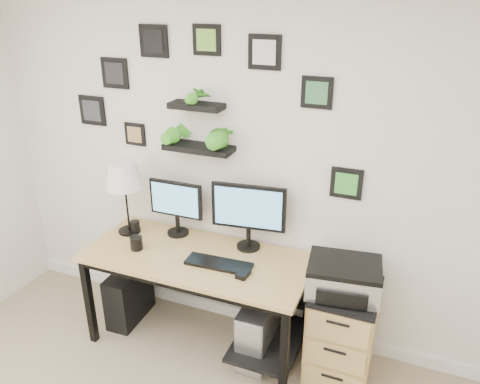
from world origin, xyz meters
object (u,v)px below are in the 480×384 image
at_px(desk, 204,269).
at_px(monitor_left, 176,204).
at_px(pc_tower_grey, 259,330).
at_px(monitor_right, 248,212).
at_px(table_lamp, 124,177).
at_px(file_cabinet, 342,331).
at_px(printer, 344,278).
at_px(pc_tower_black, 129,295).
at_px(mug, 136,243).

height_order(desk, monitor_left, monitor_left).
distance_m(desk, pc_tower_grey, 0.59).
distance_m(monitor_right, pc_tower_grey, 0.86).
height_order(table_lamp, file_cabinet, table_lamp).
bearing_deg(file_cabinet, printer, -141.97).
height_order(monitor_left, printer, monitor_left).
distance_m(desk, monitor_right, 0.53).
bearing_deg(pc_tower_black, monitor_left, 26.73).
relative_size(monitor_right, printer, 1.06).
relative_size(monitor_left, pc_tower_black, 0.99).
distance_m(monitor_right, file_cabinet, 1.04).
bearing_deg(table_lamp, mug, -45.61).
xyz_separation_m(monitor_right, table_lamp, (-0.94, -0.11, 0.16)).
height_order(desk, pc_tower_black, desk).
relative_size(pc_tower_black, file_cabinet, 0.65).
height_order(monitor_left, pc_tower_grey, monitor_left).
distance_m(pc_tower_black, printer, 1.75).
bearing_deg(mug, pc_tower_black, 150.71).
distance_m(monitor_right, pc_tower_black, 1.27).
relative_size(mug, printer, 0.20).
distance_m(pc_tower_grey, file_cabinet, 0.58).
bearing_deg(monitor_right, table_lamp, -173.27).
bearing_deg(pc_tower_grey, printer, 6.20).
distance_m(desk, mug, 0.52).
distance_m(mug, printer, 1.47).
relative_size(pc_tower_grey, printer, 0.93).
relative_size(table_lamp, pc_tower_grey, 1.21).
distance_m(mug, file_cabinet, 1.56).
bearing_deg(pc_tower_black, file_cabinet, 0.43).
bearing_deg(monitor_right, desk, -142.31).
xyz_separation_m(file_cabinet, printer, (-0.02, -0.02, 0.44)).
relative_size(desk, pc_tower_grey, 3.42).
relative_size(table_lamp, pc_tower_black, 1.29).
bearing_deg(desk, table_lamp, 172.27).
relative_size(monitor_left, printer, 0.86).
height_order(pc_tower_grey, file_cabinet, file_cabinet).
height_order(monitor_right, mug, monitor_right).
relative_size(desk, pc_tower_black, 3.66).
height_order(desk, table_lamp, table_lamp).
bearing_deg(monitor_right, file_cabinet, -11.02).
bearing_deg(table_lamp, monitor_left, 16.19).
relative_size(monitor_left, pc_tower_grey, 0.92).
distance_m(desk, monitor_left, 0.53).
distance_m(monitor_left, mug, 0.41).
distance_m(monitor_left, pc_tower_grey, 1.10).
height_order(desk, file_cabinet, desk).
bearing_deg(pc_tower_grey, mug, -174.21).
height_order(file_cabinet, printer, printer).
bearing_deg(table_lamp, printer, -1.81).
distance_m(monitor_right, printer, 0.78).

